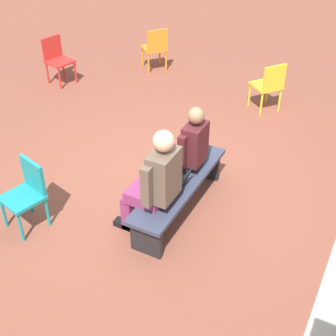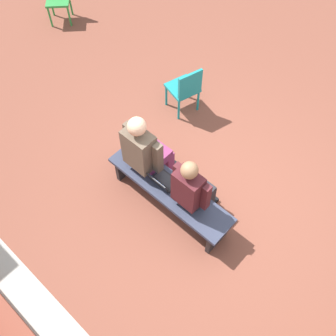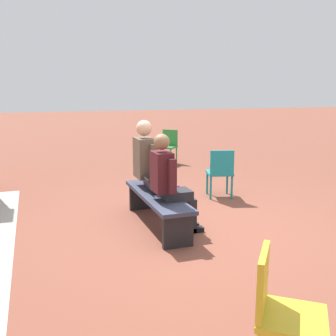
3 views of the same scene
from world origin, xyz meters
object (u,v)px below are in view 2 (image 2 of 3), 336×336
Objects in this scene: person_adult at (146,150)px; plastic_chair_by_pillar at (186,88)px; person_student at (193,189)px; laptop at (163,181)px; bench at (169,192)px.

plastic_chair_by_pillar is (0.53, -1.38, -0.26)m from person_adult.
person_adult is 1.50m from plastic_chair_by_pillar.
laptop is at bearing 10.18° from person_student.
plastic_chair_by_pillar is at bearing -68.80° from person_adult.
bench is 0.47m from person_student.
plastic_chair_by_pillar reaches higher than laptop.
person_student reaches higher than bench.
laptop is (-0.36, 0.08, -0.24)m from person_adult.
person_adult is 0.44m from laptop.
person_student is (-0.32, -0.06, 0.34)m from bench.
bench is 0.61m from person_adult.
bench is 1.39× the size of person_student.
bench is 5.62× the size of laptop.
laptop is 1.71m from plastic_chair_by_pillar.
person_student is 0.78m from person_adult.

